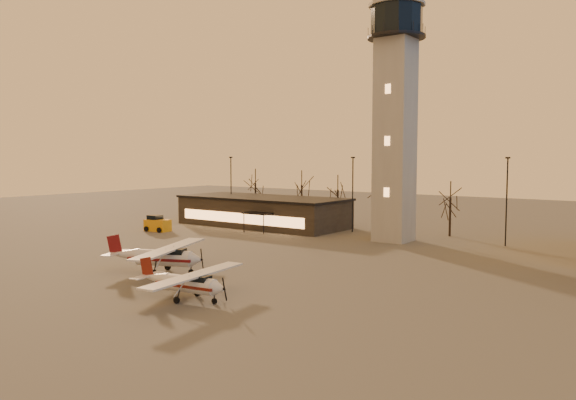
{
  "coord_description": "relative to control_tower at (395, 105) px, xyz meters",
  "views": [
    {
      "loc": [
        29.72,
        -31.59,
        10.22
      ],
      "look_at": [
        -3.28,
        13.0,
        5.88
      ],
      "focal_mm": 35.0,
      "sensor_mm": 36.0,
      "label": 1
    }
  ],
  "objects": [
    {
      "name": "ground",
      "position": [
        0.0,
        -30.0,
        -16.33
      ],
      "size": [
        220.0,
        220.0,
        0.0
      ],
      "primitive_type": "plane",
      "color": "#484643",
      "rests_on": "ground"
    },
    {
      "name": "control_tower",
      "position": [
        0.0,
        0.0,
        0.0
      ],
      "size": [
        6.8,
        6.8,
        32.6
      ],
      "color": "gray",
      "rests_on": "ground"
    },
    {
      "name": "terminal",
      "position": [
        -21.99,
        1.98,
        -14.17
      ],
      "size": [
        25.4,
        12.2,
        4.3
      ],
      "color": "black",
      "rests_on": "ground"
    },
    {
      "name": "light_poles",
      "position": [
        0.5,
        1.0,
        -10.92
      ],
      "size": [
        58.5,
        12.25,
        10.14
      ],
      "color": "black",
      "rests_on": "ground"
    },
    {
      "name": "tree_row",
      "position": [
        -13.7,
        9.16,
        -10.39
      ],
      "size": [
        37.2,
        9.2,
        8.8
      ],
      "color": "black",
      "rests_on": "ground"
    },
    {
      "name": "cessna_front",
      "position": [
        0.94,
        -34.23,
        -15.37
      ],
      "size": [
        8.1,
        10.2,
        2.8
      ],
      "rotation": [
        0.0,
        0.0,
        0.14
      ],
      "color": "silver",
      "rests_on": "ground"
    },
    {
      "name": "cessna_rear",
      "position": [
        -7.61,
        -29.1,
        -15.19
      ],
      "size": [
        9.66,
        11.65,
        3.32
      ],
      "rotation": [
        0.0,
        0.0,
        0.4
      ],
      "color": "silver",
      "rests_on": "ground"
    },
    {
      "name": "service_cart",
      "position": [
        -29.92,
        -11.06,
        -15.49
      ],
      "size": [
        3.65,
        2.56,
        2.18
      ],
      "rotation": [
        0.0,
        0.0,
        0.12
      ],
      "color": "orange",
      "rests_on": "ground"
    }
  ]
}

